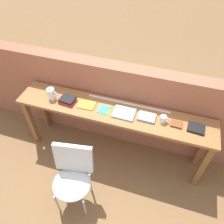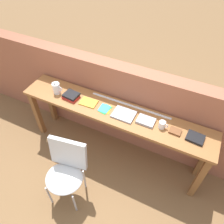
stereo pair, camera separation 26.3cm
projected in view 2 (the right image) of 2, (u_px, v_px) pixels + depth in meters
The scene contains 14 objects.
ground_plane at pixel (104, 167), 3.13m from camera, with size 40.00×40.00×0.00m, color brown.
brick_wall_back at pixel (124, 106), 3.06m from camera, with size 6.00×0.20×1.30m, color #9E5B42.
sideboard at pixel (114, 118), 2.78m from camera, with size 2.50×0.44×0.88m.
chair_white_moulded at pixel (66, 169), 2.52m from camera, with size 0.51×0.52×0.89m.
pitcher_white at pixel (57, 88), 2.86m from camera, with size 0.14×0.10×0.18m.
book_stack_leftmost at pixel (71, 96), 2.82m from camera, with size 0.21×0.18×0.06m.
magazine_cycling at pixel (89, 102), 2.77m from camera, with size 0.22×0.15×0.01m, color gold.
pamphlet_pile_colourful at pixel (105, 109), 2.70m from camera, with size 0.15×0.18×0.01m.
book_open_centre at pixel (124, 114), 2.62m from camera, with size 0.27×0.21×0.02m, color #9E9EA3.
book_grey_hardcover at pixel (146, 121), 2.54m from camera, with size 0.21×0.15×0.03m, color #9E9EA3.
mug at pixel (162, 125), 2.46m from camera, with size 0.11×0.08×0.09m.
leather_journal_brown at pixel (175, 131), 2.44m from camera, with size 0.13×0.10×0.02m, color brown.
book_repair_rightmost at pixel (195, 138), 2.37m from camera, with size 0.19×0.15×0.03m, color black.
ruler_metal_back_edge at pixel (130, 105), 2.74m from camera, with size 1.06×0.03×0.00m, color silver.
Camera 2 is at (0.79, -1.39, 2.80)m, focal length 35.00 mm.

